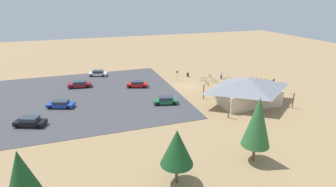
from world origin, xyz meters
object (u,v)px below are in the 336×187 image
Objects in this scene: bicycle_purple_back_row at (267,81)px; bicycle_white_front_row at (268,86)px; car_red_front_row at (137,84)px; bicycle_yellow_yard_center at (203,79)px; lot_sign at (177,74)px; car_blue_back_corner at (61,104)px; pine_far_west at (23,181)px; bicycle_green_yard_right at (210,76)px; visitor_by_pavilion at (221,75)px; car_maroon_aisle_side at (80,84)px; trash_bin at (188,75)px; bike_pavilion at (247,89)px; bicycle_orange_mid_cluster at (257,79)px; bicycle_black_near_sign at (246,82)px; car_green_far_end at (165,100)px; pine_midwest at (258,122)px; bicycle_silver_lone_east at (236,81)px; pine_mideast at (177,147)px; car_black_by_curb at (30,122)px; bicycle_blue_edge_north at (207,83)px; bicycle_teal_by_bin at (256,86)px; car_white_near_entry at (98,73)px; visitor_at_bikes at (273,82)px; bicycle_red_trailside at (228,79)px; bicycle_green_edge_south at (215,81)px.

bicycle_purple_back_row is 3.49m from bicycle_white_front_row.
car_red_front_row reaches higher than bicycle_white_front_row.
car_red_front_row is (15.39, -0.30, 0.35)m from bicycle_yellow_yard_center.
lot_sign is 20.29m from bicycle_purple_back_row.
car_blue_back_corner is (41.44, -2.61, 0.35)m from bicycle_white_front_row.
bicycle_green_yard_right is at bearing -134.52° from pine_far_west.
bicycle_purple_back_row is 10.26m from visitor_by_pavilion.
car_maroon_aisle_side is at bearing -14.48° from bicycle_purple_back_row.
trash_bin is 3.98m from lot_sign.
bike_pavilion is 10.93× the size of bicycle_orange_mid_cluster.
bike_pavilion is at bearing 110.49° from lot_sign.
car_green_far_end is (21.11, 5.91, 0.38)m from bicycle_black_near_sign.
pine_midwest reaches higher than bicycle_green_yard_right.
bicycle_silver_lone_east is at bearing -51.42° from bicycle_white_front_row.
bicycle_white_front_row is (-19.36, -21.91, -4.68)m from pine_midwest.
pine_mideast is at bearing 48.43° from bicycle_silver_lone_east.
car_black_by_curb is at bearing 4.83° from car_green_far_end.
pine_midwest is 29.38m from bicycle_blue_edge_north.
bicycle_teal_by_bin reaches higher than bicycle_green_yard_right.
visitor_by_pavilion reaches higher than car_maroon_aisle_side.
pine_far_west is 4.27× the size of bicycle_green_yard_right.
bicycle_black_near_sign is 2.26m from bicycle_silver_lone_east.
bicycle_black_near_sign is 43.78m from car_black_by_curb.
bike_pavilion is at bearing 43.77° from bicycle_teal_by_bin.
bicycle_black_near_sign is (0.26, -3.23, -0.03)m from bicycle_teal_by_bin.
pine_midwest is 34.74m from bicycle_green_yard_right.
car_blue_back_corner is (15.15, 6.73, -0.03)m from car_red_front_row.
bicycle_white_front_row is at bearing -142.32° from pine_mideast.
visitor_by_pavilion is at bearing -63.93° from bicycle_silver_lone_east.
car_maroon_aisle_side reaches higher than car_red_front_row.
car_maroon_aisle_side reaches higher than trash_bin.
bicycle_black_near_sign is 0.83× the size of bicycle_green_yard_right.
car_black_by_curb is at bearing 27.42° from lot_sign.
pine_far_west is 46.64m from car_white_near_entry.
visitor_at_bikes reaches higher than bicycle_blue_edge_north.
car_red_front_row is (16.66, -15.39, -2.08)m from bike_pavilion.
bike_pavilion is at bearing 162.55° from car_green_far_end.
bicycle_red_trailside is 1.07× the size of bicycle_teal_by_bin.
bicycle_blue_edge_north is 0.36× the size of car_black_by_curb.
car_maroon_aisle_side is 11.14m from car_blue_back_corner.
lot_sign is 1.30× the size of bicycle_yellow_yard_center.
car_blue_back_corner reaches higher than bicycle_teal_by_bin.
bicycle_orange_mid_cluster is 0.81× the size of bicycle_black_near_sign.
car_red_front_row is at bearing -5.07° from bicycle_red_trailside.
car_white_near_entry is 0.95× the size of car_blue_back_corner.
visitor_by_pavilion is (3.65, -4.85, 0.60)m from bicycle_black_near_sign.
bicycle_green_edge_south is 0.27× the size of car_blue_back_corner.
bicycle_white_front_row is 1.83m from visitor_at_bikes.
bike_pavilion is 13.26m from bicycle_green_edge_south.
bicycle_purple_back_row is (-7.35, 4.61, 0.04)m from bicycle_red_trailside.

